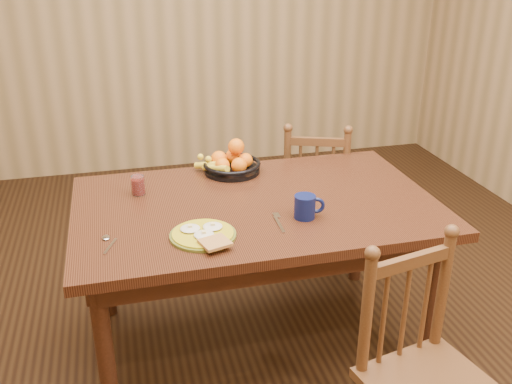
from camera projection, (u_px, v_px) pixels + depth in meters
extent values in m
cube|color=black|center=(256.00, 339.00, 2.85)|extent=(4.50, 5.00, 0.01)
cube|color=olive|center=(179.00, 5.00, 4.52)|extent=(4.50, 0.01, 2.70)
cube|color=black|center=(256.00, 207.00, 2.55)|extent=(1.60, 1.00, 0.04)
cube|color=black|center=(236.00, 186.00, 2.96)|extent=(1.40, 0.04, 0.10)
cube|color=black|center=(283.00, 269.00, 2.21)|extent=(1.40, 0.04, 0.10)
cube|color=black|center=(401.00, 205.00, 2.74)|extent=(0.04, 0.84, 0.10)
cube|color=black|center=(92.00, 240.00, 2.42)|extent=(0.04, 0.84, 0.10)
cylinder|color=black|center=(106.00, 357.00, 2.19)|extent=(0.07, 0.07, 0.70)
cylinder|color=black|center=(432.00, 305.00, 2.51)|extent=(0.07, 0.07, 0.70)
cylinder|color=black|center=(104.00, 255.00, 2.90)|extent=(0.07, 0.07, 0.70)
cylinder|color=black|center=(359.00, 224.00, 3.22)|extent=(0.07, 0.07, 0.70)
cube|color=#472815|center=(315.00, 195.00, 3.45)|extent=(0.51, 0.50, 0.04)
cylinder|color=#472815|center=(339.00, 217.00, 3.66)|extent=(0.03, 0.03, 0.39)
cylinder|color=#472815|center=(288.00, 214.00, 3.69)|extent=(0.03, 0.03, 0.39)
cylinder|color=#472815|center=(341.00, 240.00, 3.38)|extent=(0.03, 0.03, 0.39)
cylinder|color=#472815|center=(286.00, 237.00, 3.41)|extent=(0.03, 0.03, 0.39)
cylinder|color=#472815|center=(346.00, 171.00, 3.18)|extent=(0.04, 0.04, 0.47)
cylinder|color=#472815|center=(287.00, 168.00, 3.21)|extent=(0.04, 0.04, 0.47)
cylinder|color=#472815|center=(316.00, 177.00, 3.21)|extent=(0.02, 0.02, 0.36)
cube|color=#472815|center=(317.00, 142.00, 3.13)|extent=(0.32, 0.14, 0.05)
cylinder|color=#472815|center=(367.00, 316.00, 1.92)|extent=(0.04, 0.04, 0.48)
cylinder|color=#472815|center=(442.00, 291.00, 2.06)|extent=(0.04, 0.04, 0.48)
cylinder|color=#472815|center=(404.00, 314.00, 2.01)|extent=(0.02, 0.02, 0.37)
cube|color=#472815|center=(411.00, 262.00, 1.92)|extent=(0.33, 0.10, 0.05)
cylinder|color=#59601E|center=(203.00, 235.00, 2.25)|extent=(0.26, 0.26, 0.01)
cylinder|color=#B4A517|center=(203.00, 234.00, 2.25)|extent=(0.24, 0.24, 0.01)
ellipsoid|color=silver|center=(190.00, 228.00, 2.26)|extent=(0.08, 0.08, 0.01)
cube|color=#F2E08C|center=(190.00, 226.00, 2.26)|extent=(0.02, 0.02, 0.01)
ellipsoid|color=silver|center=(213.00, 226.00, 2.28)|extent=(0.08, 0.08, 0.01)
cube|color=#F2E08C|center=(213.00, 224.00, 2.27)|extent=(0.02, 0.02, 0.01)
ellipsoid|color=silver|center=(204.00, 235.00, 2.21)|extent=(0.08, 0.08, 0.01)
cube|color=#F2E08C|center=(204.00, 232.00, 2.21)|extent=(0.02, 0.02, 0.01)
cube|color=brown|center=(215.00, 243.00, 2.15)|extent=(0.13, 0.13, 0.01)
cube|color=silver|center=(279.00, 224.00, 2.34)|extent=(0.02, 0.15, 0.00)
cube|color=silver|center=(276.00, 215.00, 2.42)|extent=(0.03, 0.05, 0.00)
cube|color=silver|center=(110.00, 246.00, 2.17)|extent=(0.06, 0.11, 0.00)
ellipsoid|color=silver|center=(106.00, 237.00, 2.23)|extent=(0.03, 0.04, 0.01)
cylinder|color=#0B123D|center=(305.00, 207.00, 2.39)|extent=(0.09, 0.09, 0.10)
torus|color=#0B123D|center=(316.00, 205.00, 2.40)|extent=(0.07, 0.03, 0.07)
cylinder|color=black|center=(305.00, 197.00, 2.37)|extent=(0.08, 0.08, 0.00)
cylinder|color=silver|center=(138.00, 185.00, 2.61)|extent=(0.06, 0.06, 0.09)
cylinder|color=maroon|center=(138.00, 187.00, 2.61)|extent=(0.05, 0.05, 0.07)
cylinder|color=black|center=(232.00, 170.00, 2.87)|extent=(0.28, 0.28, 0.02)
torus|color=black|center=(232.00, 164.00, 2.86)|extent=(0.29, 0.29, 0.02)
cylinder|color=black|center=(232.00, 172.00, 2.87)|extent=(0.10, 0.10, 0.01)
sphere|color=orange|center=(245.00, 160.00, 2.87)|extent=(0.07, 0.07, 0.07)
sphere|color=orange|center=(233.00, 156.00, 2.92)|extent=(0.08, 0.08, 0.08)
sphere|color=orange|center=(219.00, 159.00, 2.87)|extent=(0.08, 0.08, 0.08)
sphere|color=orange|center=(222.00, 165.00, 2.80)|extent=(0.07, 0.07, 0.07)
sphere|color=orange|center=(239.00, 165.00, 2.80)|extent=(0.08, 0.08, 0.08)
sphere|color=orange|center=(236.00, 147.00, 2.86)|extent=(0.08, 0.08, 0.08)
cylinder|color=yellow|center=(216.00, 168.00, 2.80)|extent=(0.10, 0.17, 0.07)
cylinder|color=yellow|center=(210.00, 165.00, 2.84)|extent=(0.14, 0.15, 0.07)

